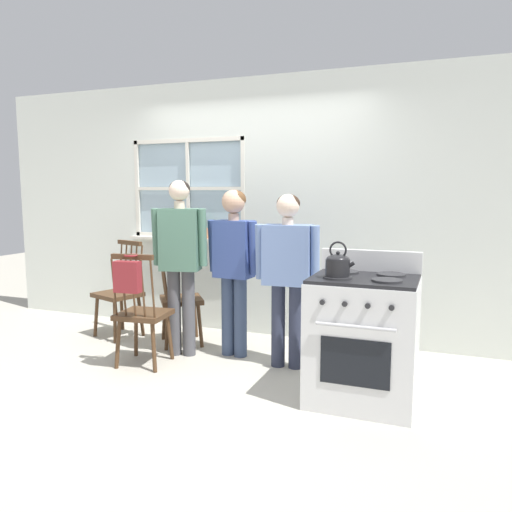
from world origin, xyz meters
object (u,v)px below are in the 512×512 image
Objects in this scene: kettle at (338,264)px; potted_plant at (202,229)px; chair_center_cluster at (120,294)px; handbag at (128,276)px; stove at (363,338)px; person_elderly_left at (180,252)px; chair_near_wall at (179,299)px; person_teen_center at (234,256)px; chair_by_window at (142,315)px; person_adult_right at (287,264)px.

potted_plant reaches higher than kettle.
handbag is at bearing -31.01° from chair_center_cluster.
potted_plant is at bearing 146.48° from stove.
person_elderly_left is at bearing -75.52° from potted_plant.
potted_plant is at bearing 57.05° from chair_center_cluster.
kettle reaches higher than chair_center_cluster.
kettle is (2.50, -0.89, 0.57)m from chair_center_cluster.
chair_near_wall is 2.06m from kettle.
potted_plant is at bearing 138.70° from person_teen_center.
stove is at bearing -33.52° from potted_plant.
person_adult_right is (1.20, 0.40, 0.45)m from chair_by_window.
chair_near_wall is 4.08× the size of kettle.
kettle is 1.75m from handbag.
person_adult_right reaches higher than chair_near_wall.
chair_center_cluster is 0.93× the size of stove.
person_elderly_left is (0.92, -0.31, 0.52)m from chair_center_cluster.
chair_near_wall is at bearing 164.48° from person_adult_right.
kettle is (-0.17, -0.13, 0.55)m from stove.
potted_plant reaches higher than handbag.
chair_by_window is 0.97m from person_teen_center.
chair_by_window and handbag have the same top height.
person_elderly_left is (0.18, 0.36, 0.52)m from chair_by_window.
chair_near_wall is at bearing 110.16° from person_elderly_left.
kettle is (0.56, -0.62, 0.12)m from person_adult_right.
handbag is (-1.91, -0.15, 0.36)m from stove.
person_teen_center is at bearing 146.52° from kettle.
chair_near_wall is 2.08m from stove.
chair_by_window is at bearing -88.17° from potted_plant.
person_teen_center reaches higher than handbag.
potted_plant reaches higher than chair_center_cluster.
potted_plant is (-1.80, 1.44, 0.10)m from kettle.
chair_by_window is 0.62× the size of person_elderly_left.
person_teen_center is (0.66, -0.14, 0.49)m from chair_near_wall.
person_elderly_left is (0.19, -0.29, 0.52)m from chair_near_wall.
person_adult_right is 1.39× the size of stove.
person_teen_center is at bearing -45.47° from potted_plant.
stove is (0.73, -0.48, -0.44)m from person_adult_right.
person_adult_right is (1.02, 0.04, -0.06)m from person_elderly_left.
chair_center_cluster is (-0.73, 0.02, 0.00)m from chair_near_wall.
potted_plant reaches higher than stove.
person_adult_right reaches higher than chair_by_window.
chair_center_cluster is 2.95× the size of potted_plant.
kettle is 2.31m from potted_plant.
chair_by_window is at bearing -23.54° from chair_center_cluster.
chair_near_wall is 0.93× the size of stove.
potted_plant is at bearing -33.19° from chair_near_wall.
chair_by_window is at bearing 177.56° from stove.
person_elderly_left reaches higher than kettle.
potted_plant is (-0.03, 0.57, 0.67)m from chair_near_wall.
person_teen_center is at bearing 50.40° from handbag.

